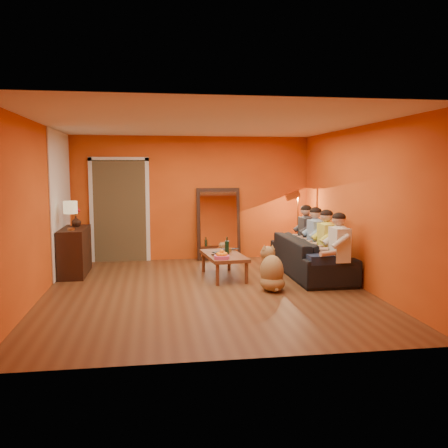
{
  "coord_description": "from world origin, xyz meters",
  "views": [
    {
      "loc": [
        -0.81,
        -7.26,
        1.9
      ],
      "look_at": [
        0.35,
        0.5,
        1.0
      ],
      "focal_mm": 38.0,
      "sensor_mm": 36.0,
      "label": 1
    }
  ],
  "objects": [
    {
      "name": "sideboard",
      "position": [
        -2.24,
        1.55,
        0.42
      ],
      "size": [
        0.44,
        1.18,
        0.85
      ],
      "primitive_type": "cube",
      "color": "black",
      "rests_on": "floor"
    },
    {
      "name": "doorway_recess",
      "position": [
        -1.5,
        2.83,
        1.05
      ],
      "size": [
        1.06,
        0.3,
        2.1
      ],
      "primitive_type": "cube",
      "color": "#3F2D19",
      "rests_on": "floor"
    },
    {
      "name": "fruit_bowl",
      "position": [
        0.3,
        0.44,
        0.5
      ],
      "size": [
        0.26,
        0.26,
        0.16
      ],
      "primitive_type": null,
      "color": "#E6518D",
      "rests_on": "coffee_table"
    },
    {
      "name": "mirror_frame",
      "position": [
        0.55,
        2.63,
        0.76
      ],
      "size": [
        0.92,
        0.27,
        1.51
      ],
      "primitive_type": "cube",
      "rotation": [
        -0.14,
        0.0,
        0.0
      ],
      "color": "black",
      "rests_on": "floor"
    },
    {
      "name": "floor_lamp",
      "position": [
        2.1,
        2.01,
        0.72
      ],
      "size": [
        0.33,
        0.28,
        1.44
      ],
      "primitive_type": null,
      "rotation": [
        0.0,
        0.0,
        -0.12
      ],
      "color": "#D4823E",
      "rests_on": "floor"
    },
    {
      "name": "coffee_table",
      "position": [
        0.4,
        0.89,
        0.21
      ],
      "size": [
        0.75,
        1.28,
        0.42
      ],
      "primitive_type": null,
      "rotation": [
        0.0,
        0.0,
        0.11
      ],
      "color": "brown",
      "rests_on": "floor"
    },
    {
      "name": "white_accent",
      "position": [
        -2.48,
        1.75,
        1.3
      ],
      "size": [
        0.02,
        1.9,
        2.58
      ],
      "primitive_type": "cube",
      "color": "white",
      "rests_on": "wall_left"
    },
    {
      "name": "table_lamp",
      "position": [
        -2.24,
        1.25,
        1.1
      ],
      "size": [
        0.24,
        0.24,
        0.51
      ],
      "primitive_type": null,
      "color": "beige",
      "rests_on": "sideboard"
    },
    {
      "name": "book_mid",
      "position": [
        0.23,
        0.7,
        0.45
      ],
      "size": [
        0.21,
        0.28,
        0.02
      ],
      "primitive_type": "imported",
      "rotation": [
        0.0,
        0.0,
        -0.06
      ],
      "color": "red",
      "rests_on": "book_lower"
    },
    {
      "name": "person_far_right",
      "position": [
        2.13,
        1.53,
        0.61
      ],
      "size": [
        0.7,
        0.44,
        1.22
      ],
      "primitive_type": null,
      "color": "#323237",
      "rests_on": "sofa"
    },
    {
      "name": "laptop",
      "position": [
        0.58,
        1.24,
        0.43
      ],
      "size": [
        0.35,
        0.24,
        0.03
      ],
      "primitive_type": "imported",
      "rotation": [
        0.0,
        0.0,
        0.09
      ],
      "color": "black",
      "rests_on": "coffee_table"
    },
    {
      "name": "vase",
      "position": [
        -2.24,
        1.8,
        0.95
      ],
      "size": [
        0.19,
        0.19,
        0.19
      ],
      "primitive_type": "imported",
      "color": "black",
      "rests_on": "sideboard"
    },
    {
      "name": "book_upper",
      "position": [
        0.22,
        0.68,
        0.48
      ],
      "size": [
        0.26,
        0.29,
        0.02
      ],
      "primitive_type": "imported",
      "rotation": [
        0.0,
        0.0,
        0.41
      ],
      "color": "black",
      "rests_on": "book_mid"
    },
    {
      "name": "tumbler",
      "position": [
        0.52,
        1.01,
        0.46
      ],
      "size": [
        0.1,
        0.1,
        0.08
      ],
      "primitive_type": "imported",
      "rotation": [
        0.0,
        0.0,
        0.11
      ],
      "color": "#B27F3F",
      "rests_on": "coffee_table"
    },
    {
      "name": "flowers",
      "position": [
        -2.24,
        1.8,
        1.19
      ],
      "size": [
        0.17,
        0.17,
        0.45
      ],
      "primitive_type": null,
      "color": "red",
      "rests_on": "vase"
    },
    {
      "name": "person_far_left",
      "position": [
        2.13,
        -0.12,
        0.61
      ],
      "size": [
        0.7,
        0.44,
        1.22
      ],
      "primitive_type": null,
      "color": "beige",
      "rests_on": "sofa"
    },
    {
      "name": "person_mid_right",
      "position": [
        2.13,
        0.98,
        0.61
      ],
      "size": [
        0.7,
        0.44,
        1.22
      ],
      "primitive_type": null,
      "color": "#87ADD1",
      "rests_on": "sofa"
    },
    {
      "name": "room_shell",
      "position": [
        0.0,
        0.37,
        1.3
      ],
      "size": [
        5.0,
        5.5,
        2.6
      ],
      "color": "brown",
      "rests_on": "ground"
    },
    {
      "name": "dog",
      "position": [
        1.03,
        -0.09,
        0.36
      ],
      "size": [
        0.57,
        0.7,
        0.72
      ],
      "primitive_type": null,
      "rotation": [
        0.0,
        0.0,
        -0.34
      ],
      "color": "olive",
      "rests_on": "floor"
    },
    {
      "name": "person_mid_left",
      "position": [
        2.13,
        0.43,
        0.61
      ],
      "size": [
        0.7,
        0.44,
        1.22
      ],
      "primitive_type": null,
      "color": "#E1E14B",
      "rests_on": "sofa"
    },
    {
      "name": "door_jamb_right",
      "position": [
        -0.93,
        2.71,
        1.05
      ],
      "size": [
        0.08,
        0.06,
        2.2
      ],
      "primitive_type": "cube",
      "color": "white",
      "rests_on": "wall_back"
    },
    {
      "name": "mirror_glass",
      "position": [
        0.55,
        2.59,
        0.76
      ],
      "size": [
        0.78,
        0.21,
        1.35
      ],
      "primitive_type": "cube",
      "rotation": [
        -0.14,
        0.0,
        0.0
      ],
      "color": "white",
      "rests_on": "mirror_frame"
    },
    {
      "name": "book_lower",
      "position": [
        0.22,
        0.69,
        0.43
      ],
      "size": [
        0.28,
        0.31,
        0.02
      ],
      "primitive_type": "imported",
      "rotation": [
        0.0,
        0.0,
        0.45
      ],
      "color": "black",
      "rests_on": "coffee_table"
    },
    {
      "name": "wine_bottle",
      "position": [
        0.45,
        0.84,
        0.58
      ],
      "size": [
        0.07,
        0.07,
        0.31
      ],
      "primitive_type": "cylinder",
      "color": "black",
      "rests_on": "coffee_table"
    },
    {
      "name": "door_header",
      "position": [
        -1.5,
        2.71,
        2.12
      ],
      "size": [
        1.22,
        0.06,
        0.08
      ],
      "primitive_type": "cube",
      "color": "white",
      "rests_on": "wall_back"
    },
    {
      "name": "door_jamb_left",
      "position": [
        -2.07,
        2.71,
        1.05
      ],
      "size": [
        0.08,
        0.06,
        2.2
      ],
      "primitive_type": "cube",
      "color": "white",
      "rests_on": "wall_back"
    },
    {
      "name": "sofa",
      "position": [
        2.0,
        0.88,
        0.34
      ],
      "size": [
        2.34,
        0.91,
        0.68
      ],
      "primitive_type": "imported",
      "rotation": [
        0.0,
        0.0,
        1.57
      ],
      "color": "black",
      "rests_on": "floor"
    }
  ]
}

